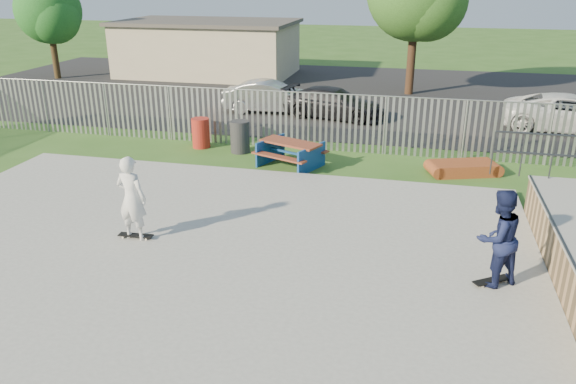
% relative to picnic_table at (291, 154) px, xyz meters
% --- Properties ---
extents(ground, '(120.00, 120.00, 0.00)m').
position_rel_picnic_table_xyz_m(ground, '(-0.81, -7.01, -0.42)').
color(ground, '#325C1F').
rests_on(ground, ground).
extents(concrete_slab, '(15.00, 12.00, 0.15)m').
position_rel_picnic_table_xyz_m(concrete_slab, '(-0.81, -7.01, -0.34)').
color(concrete_slab, gray).
rests_on(concrete_slab, ground).
extents(fence, '(26.04, 16.02, 2.00)m').
position_rel_picnic_table_xyz_m(fence, '(0.19, -2.42, 0.58)').
color(fence, gray).
rests_on(fence, ground).
extents(picnic_table, '(2.39, 2.21, 0.82)m').
position_rel_picnic_table_xyz_m(picnic_table, '(0.00, 0.00, 0.00)').
color(picnic_table, brown).
rests_on(picnic_table, ground).
extents(funbox, '(2.06, 1.49, 0.37)m').
position_rel_picnic_table_xyz_m(funbox, '(5.36, 0.49, -0.23)').
color(funbox, brown).
rests_on(funbox, ground).
extents(trash_bin_red, '(0.63, 0.63, 1.05)m').
position_rel_picnic_table_xyz_m(trash_bin_red, '(-3.57, 1.34, 0.11)').
color(trash_bin_red, maroon).
rests_on(trash_bin_red, ground).
extents(trash_bin_grey, '(0.66, 0.66, 1.10)m').
position_rel_picnic_table_xyz_m(trash_bin_grey, '(-2.04, 1.09, 0.13)').
color(trash_bin_grey, '#2A2A2D').
rests_on(trash_bin_grey, ground).
extents(parking_lot, '(40.00, 18.00, 0.02)m').
position_rel_picnic_table_xyz_m(parking_lot, '(-0.81, 11.99, -0.41)').
color(parking_lot, black).
rests_on(parking_lot, ground).
extents(car_silver, '(4.27, 1.81, 1.37)m').
position_rel_picnic_table_xyz_m(car_silver, '(-2.53, 7.09, 0.29)').
color(car_silver, '#B8B8BD').
rests_on(car_silver, parking_lot).
extents(car_dark, '(4.61, 2.58, 1.26)m').
position_rel_picnic_table_xyz_m(car_dark, '(0.33, 6.70, 0.23)').
color(car_dark, black).
rests_on(car_dark, parking_lot).
extents(car_white, '(5.32, 2.93, 1.41)m').
position_rel_picnic_table_xyz_m(car_white, '(9.68, 6.62, 0.31)').
color(car_white, white).
rests_on(car_white, parking_lot).
extents(building, '(10.40, 6.40, 3.20)m').
position_rel_picnic_table_xyz_m(building, '(-8.81, 15.99, 1.19)').
color(building, '#C1B395').
rests_on(building, ground).
extents(tree_left, '(3.68, 3.68, 5.68)m').
position_rel_picnic_table_xyz_m(tree_left, '(-17.04, 12.63, 3.41)').
color(tree_left, '#403019').
rests_on(tree_left, ground).
extents(skateboard_a, '(0.77, 0.62, 0.08)m').
position_rel_picnic_table_xyz_m(skateboard_a, '(5.53, -6.49, -0.23)').
color(skateboard_a, black).
rests_on(skateboard_a, concrete_slab).
extents(skateboard_b, '(0.81, 0.24, 0.08)m').
position_rel_picnic_table_xyz_m(skateboard_b, '(-2.19, -6.24, -0.23)').
color(skateboard_b, black).
rests_on(skateboard_b, concrete_slab).
extents(skater_navy, '(1.20, 1.15, 1.95)m').
position_rel_picnic_table_xyz_m(skater_navy, '(5.53, -6.49, 0.71)').
color(skater_navy, '#141B41').
rests_on(skater_navy, concrete_slab).
extents(skater_white, '(0.76, 0.55, 1.95)m').
position_rel_picnic_table_xyz_m(skater_white, '(-2.19, -6.24, 0.71)').
color(skater_white, silver).
rests_on(skater_white, concrete_slab).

